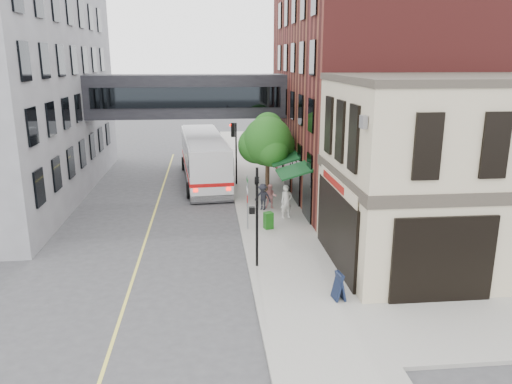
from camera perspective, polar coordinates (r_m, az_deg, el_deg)
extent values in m
plane|color=#38383A|center=(20.82, -0.44, -11.01)|extent=(120.00, 120.00, 0.00)
cube|color=gray|center=(34.06, 0.75, -0.36)|extent=(4.00, 60.00, 0.15)
cube|color=#BAAF8E|center=(23.77, 21.22, 1.71)|extent=(10.00, 8.00, 8.15)
cube|color=#38332B|center=(23.76, 21.24, 1.89)|extent=(10.12, 8.12, 0.50)
cube|color=#38332B|center=(23.24, 22.23, 11.89)|extent=(10.12, 8.12, 0.30)
cube|color=black|center=(22.59, 9.11, -3.98)|extent=(0.14, 6.40, 3.40)
cube|color=black|center=(22.58, 9.01, -3.99)|extent=(0.04, 5.90, 3.00)
cube|color=maroon|center=(22.58, 8.78, 1.19)|extent=(0.03, 3.60, 0.32)
cube|color=#5A1E1C|center=(35.65, 13.75, 11.22)|extent=(12.00, 18.00, 14.00)
cube|color=#0D391A|center=(33.30, 2.77, 4.43)|extent=(1.80, 13.00, 0.40)
cube|color=black|center=(36.73, -7.84, 10.82)|extent=(14.00, 3.00, 3.00)
cube|color=black|center=(35.19, -7.93, 10.63)|extent=(13.00, 0.08, 1.40)
cube|color=black|center=(38.28, -7.76, 10.99)|extent=(13.00, 0.08, 1.40)
cylinder|color=black|center=(21.79, 0.11, -2.97)|extent=(0.12, 0.12, 4.50)
cube|color=black|center=(21.67, -0.47, -2.11)|extent=(0.25, 0.22, 0.30)
imported|color=black|center=(21.29, 0.12, 1.77)|extent=(0.20, 0.16, 1.00)
cylinder|color=black|center=(36.31, -2.28, 4.37)|extent=(0.12, 0.12, 4.50)
cube|color=black|center=(36.23, -2.64, 4.90)|extent=(0.25, 0.22, 0.30)
cube|color=black|center=(36.01, -2.66, 7.10)|extent=(0.28, 0.28, 1.00)
sphere|color=#FF0C05|center=(35.96, -2.93, 7.64)|extent=(0.18, 0.18, 0.18)
cylinder|color=gray|center=(26.77, -0.97, -1.19)|extent=(0.08, 0.08, 3.00)
cube|color=white|center=(26.58, -1.02, 0.26)|extent=(0.03, 0.75, 0.22)
cube|color=#0C591E|center=(26.45, -1.02, 1.41)|extent=(0.03, 0.70, 0.18)
cube|color=#B20C0C|center=(26.72, -1.01, -0.78)|extent=(0.03, 0.30, 0.40)
cylinder|color=#382619|center=(32.75, 1.31, 1.67)|extent=(0.28, 0.28, 2.80)
sphere|color=#165517|center=(32.27, 1.33, 5.81)|extent=(3.20, 3.20, 3.20)
sphere|color=#165517|center=(32.94, 2.61, 5.29)|extent=(2.20, 2.20, 2.20)
sphere|color=#165517|center=(32.54, 0.03, 5.36)|extent=(2.40, 2.40, 2.40)
sphere|color=#165517|center=(32.76, 1.39, 7.37)|extent=(2.00, 2.00, 2.00)
cube|color=#D8CC4C|center=(30.22, -11.70, -2.85)|extent=(0.12, 40.00, 0.01)
cube|color=silver|center=(38.04, -5.97, 3.93)|extent=(3.80, 12.99, 3.23)
cube|color=black|center=(37.94, -6.00, 4.76)|extent=(3.85, 12.77, 1.17)
cube|color=#B20C0C|center=(38.15, -5.95, 3.11)|extent=(3.87, 13.02, 0.25)
cylinder|color=black|center=(33.70, -7.65, 0.18)|extent=(0.42, 1.14, 1.11)
cylinder|color=black|center=(33.92, -2.95, 0.40)|extent=(0.42, 1.14, 1.11)
cylinder|color=black|center=(42.37, -8.26, 3.24)|extent=(0.42, 1.14, 1.11)
cylinder|color=black|center=(42.55, -4.50, 3.40)|extent=(0.42, 1.14, 1.11)
imported|color=white|center=(28.88, 3.49, -1.10)|extent=(0.80, 0.64, 1.93)
imported|color=tan|center=(30.61, 1.69, -0.52)|extent=(0.83, 0.69, 1.54)
imported|color=black|center=(30.38, 0.79, -0.56)|extent=(1.21, 1.04, 1.62)
cube|color=#165714|center=(27.13, 1.44, -3.28)|extent=(0.56, 0.52, 0.92)
cube|color=black|center=(19.71, 9.46, -10.55)|extent=(0.47, 0.65, 1.09)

